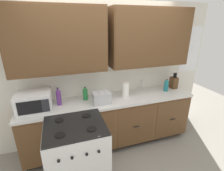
{
  "coord_description": "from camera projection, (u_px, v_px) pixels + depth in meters",
  "views": [
    {
      "loc": [
        -0.78,
        -2.14,
        2.13
      ],
      "look_at": [
        0.02,
        0.27,
        1.16
      ],
      "focal_mm": 26.63,
      "sensor_mm": 36.0,
      "label": 1
    }
  ],
  "objects": [
    {
      "name": "microwave",
      "position": [
        34.0,
        102.0,
        2.41
      ],
      "size": [
        0.48,
        0.37,
        0.28
      ],
      "color": "white",
      "rests_on": "counter_run"
    },
    {
      "name": "bottle_violet",
      "position": [
        59.0,
        97.0,
        2.57
      ],
      "size": [
        0.07,
        0.07,
        0.29
      ],
      "color": "#663384",
      "rests_on": "counter_run"
    },
    {
      "name": "ground_plane",
      "position": [
        116.0,
        153.0,
        2.88
      ],
      "size": [
        8.0,
        8.0,
        0.0
      ],
      "primitive_type": "plane",
      "color": "gray"
    },
    {
      "name": "knife_block",
      "position": [
        174.0,
        82.0,
        3.26
      ],
      "size": [
        0.11,
        0.14,
        0.31
      ],
      "color": "#52361E",
      "rests_on": "counter_run"
    },
    {
      "name": "counter_run",
      "position": [
        111.0,
        121.0,
        2.98
      ],
      "size": [
        2.93,
        0.64,
        0.91
      ],
      "color": "black",
      "rests_on": "ground_plane"
    },
    {
      "name": "toaster",
      "position": [
        102.0,
        98.0,
        2.64
      ],
      "size": [
        0.28,
        0.18,
        0.19
      ],
      "color": "#B7B7BC",
      "rests_on": "counter_run"
    },
    {
      "name": "stove_range",
      "position": [
        77.0,
        155.0,
        2.23
      ],
      "size": [
        0.76,
        0.68,
        0.95
      ],
      "color": "white",
      "rests_on": "ground_plane"
    },
    {
      "name": "sink_faucet",
      "position": [
        141.0,
        85.0,
        3.18
      ],
      "size": [
        0.02,
        0.02,
        0.2
      ],
      "primitive_type": "cylinder",
      "color": "#B2B5BA",
      "rests_on": "counter_run"
    },
    {
      "name": "bottle_teal",
      "position": [
        166.0,
        85.0,
        3.12
      ],
      "size": [
        0.08,
        0.08,
        0.23
      ],
      "color": "#1E707A",
      "rests_on": "counter_run"
    },
    {
      "name": "bottle_green",
      "position": [
        85.0,
        93.0,
        2.76
      ],
      "size": [
        0.08,
        0.08,
        0.23
      ],
      "color": "#237A38",
      "rests_on": "counter_run"
    },
    {
      "name": "wall_unit",
      "position": [
        107.0,
        53.0,
        2.74
      ],
      "size": [
        4.1,
        0.4,
        2.48
      ],
      "color": "silver",
      "rests_on": "ground_plane"
    },
    {
      "name": "paper_towel_roll",
      "position": [
        126.0,
        90.0,
        2.85
      ],
      "size": [
        0.12,
        0.12,
        0.26
      ],
      "primitive_type": "cylinder",
      "color": "white",
      "rests_on": "counter_run"
    }
  ]
}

